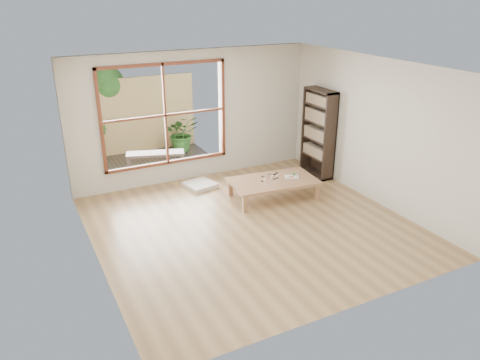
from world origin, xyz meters
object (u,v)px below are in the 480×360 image
at_px(bookshelf, 318,133).
at_px(food_tray, 292,176).
at_px(low_table, 273,182).
at_px(garden_bench, 155,155).

height_order(bookshelf, food_tray, bookshelf).
height_order(low_table, food_tray, food_tray).
bearing_deg(food_tray, garden_bench, 153.66).
relative_size(low_table, garden_bench, 1.33).
relative_size(food_tray, garden_bench, 0.25).
height_order(low_table, bookshelf, bookshelf).
relative_size(low_table, food_tray, 5.33).
xyz_separation_m(low_table, garden_bench, (-1.54, 2.37, 0.04)).
bearing_deg(bookshelf, garden_bench, 149.30).
relative_size(bookshelf, garden_bench, 1.42).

